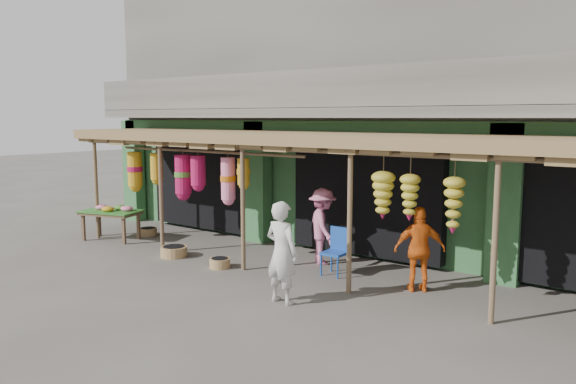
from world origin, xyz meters
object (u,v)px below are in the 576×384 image
Objects in this scene: person_front at (282,252)px; person_vendor at (420,249)px; flower_table at (112,212)px; blue_chair at (337,248)px; person_shopper at (323,226)px.

person_front is 2.53m from person_vendor.
blue_chair is at bearing -10.18° from flower_table.
person_vendor reaches higher than flower_table.
flower_table is 1.08× the size of person_vendor.
person_front reaches higher than flower_table.
flower_table is at bearing -30.10° from person_vendor.
person_shopper is at bearing 142.91° from blue_chair.
person_shopper reaches higher than flower_table.
blue_chair is 0.61× the size of person_vendor.
person_front reaches higher than person_vendor.
flower_table is 1.77× the size of blue_chair.
person_vendor is 2.50m from person_shopper.
person_shopper is at bearing -4.35° from flower_table.
person_vendor is (1.76, -0.05, 0.25)m from blue_chair.
person_front is 2.68m from person_shopper.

